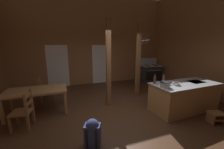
# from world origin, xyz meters

# --- Properties ---
(ground_plane) EXTENTS (8.57, 8.04, 0.10)m
(ground_plane) POSITION_xyz_m (0.00, 0.00, -0.05)
(ground_plane) COLOR #422819
(wall_back) EXTENTS (8.57, 0.14, 4.52)m
(wall_back) POSITION_xyz_m (0.00, 3.69, 2.26)
(wall_back) COLOR #93663F
(wall_back) RESTS_ON ground_plane
(wall_right) EXTENTS (0.14, 8.04, 4.52)m
(wall_right) POSITION_xyz_m (3.96, 0.00, 2.26)
(wall_right) COLOR #93663F
(wall_right) RESTS_ON ground_plane
(glazed_door_back_left) EXTENTS (1.00, 0.01, 2.05)m
(glazed_door_back_left) POSITION_xyz_m (-1.75, 3.62, 1.02)
(glazed_door_back_left) COLOR white
(glazed_door_back_left) RESTS_ON ground_plane
(glazed_panel_back_right) EXTENTS (0.84, 0.01, 2.05)m
(glazed_panel_back_right) POSITION_xyz_m (0.39, 3.62, 1.02)
(glazed_panel_back_right) COLOR white
(glazed_panel_back_right) RESTS_ON ground_plane
(kitchen_island) EXTENTS (2.20, 1.05, 0.88)m
(kitchen_island) POSITION_xyz_m (2.09, -0.38, 0.44)
(kitchen_island) COLOR #9E7044
(kitchen_island) RESTS_ON ground_plane
(stove_range) EXTENTS (1.21, 0.91, 1.32)m
(stove_range) POSITION_xyz_m (3.16, 2.95, 0.48)
(stove_range) COLOR #313131
(stove_range) RESTS_ON ground_plane
(support_post_with_pot_rack) EXTENTS (0.60, 0.25, 2.87)m
(support_post_with_pot_rack) POSITION_xyz_m (1.39, 1.29, 1.54)
(support_post_with_pot_rack) COLOR brown
(support_post_with_pot_rack) RESTS_ON ground_plane
(support_post_center) EXTENTS (0.14, 0.14, 2.87)m
(support_post_center) POSITION_xyz_m (-0.06, 0.77, 1.44)
(support_post_center) COLOR brown
(support_post_center) RESTS_ON ground_plane
(step_stool) EXTENTS (0.43, 0.37, 0.30)m
(step_stool) POSITION_xyz_m (2.29, -1.28, 0.18)
(step_stool) COLOR brown
(step_stool) RESTS_ON ground_plane
(dining_table) EXTENTS (1.72, 0.94, 0.74)m
(dining_table) POSITION_xyz_m (-2.28, 0.96, 0.65)
(dining_table) COLOR #9E7044
(dining_table) RESTS_ON ground_plane
(ladderback_chair_near_window) EXTENTS (0.49, 0.49, 0.95)m
(ladderback_chair_near_window) POSITION_xyz_m (-2.46, 0.18, 0.45)
(ladderback_chair_near_window) COLOR brown
(ladderback_chair_near_window) RESTS_ON ground_plane
(ladderback_chair_by_post) EXTENTS (0.48, 0.48, 0.95)m
(ladderback_chair_by_post) POSITION_xyz_m (-2.18, 1.88, 0.45)
(ladderback_chair_by_post) COLOR brown
(ladderback_chair_by_post) RESTS_ON ground_plane
(backpack) EXTENTS (0.38, 0.37, 0.60)m
(backpack) POSITION_xyz_m (-0.99, -1.01, 0.31)
(backpack) COLOR navy
(backpack) RESTS_ON ground_plane
(stockpot_on_counter) EXTENTS (0.35, 0.28, 0.16)m
(stockpot_on_counter) POSITION_xyz_m (1.17, -0.52, 0.96)
(stockpot_on_counter) COLOR #A8AAB2
(stockpot_on_counter) RESTS_ON kitchen_island
(mixing_bowl_on_counter) EXTENTS (0.21, 0.21, 0.08)m
(mixing_bowl_on_counter) POSITION_xyz_m (1.65, -0.44, 0.92)
(mixing_bowl_on_counter) COLOR silver
(mixing_bowl_on_counter) RESTS_ON kitchen_island
(bottle_tall_on_counter) EXTENTS (0.07, 0.07, 0.31)m
(bottle_tall_on_counter) POSITION_xyz_m (1.14, -0.10, 1.01)
(bottle_tall_on_counter) COLOR #56331E
(bottle_tall_on_counter) RESTS_ON kitchen_island
(bottle_short_on_counter) EXTENTS (0.07, 0.07, 0.34)m
(bottle_short_on_counter) POSITION_xyz_m (1.37, -0.22, 1.02)
(bottle_short_on_counter) COLOR #56331E
(bottle_short_on_counter) RESTS_ON kitchen_island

